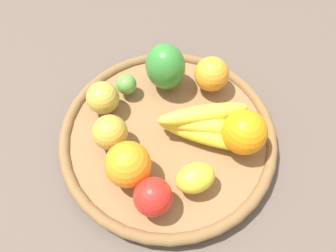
{
  "coord_description": "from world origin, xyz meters",
  "views": [
    {
      "loc": [
        0.18,
        -0.28,
        0.6
      ],
      "look_at": [
        0.0,
        0.0,
        0.06
      ],
      "focal_mm": 35.62,
      "sensor_mm": 36.0,
      "label": 1
    }
  ],
  "objects_px": {
    "orange_2": "(128,164)",
    "apple_1": "(110,132)",
    "apple_0": "(103,98)",
    "orange_1": "(212,74)",
    "apple_2": "(153,197)",
    "lime_0": "(126,84)",
    "orange_0": "(244,132)",
    "lemon_0": "(195,178)",
    "bell_pepper": "(165,67)",
    "banana_bunch": "(202,125)"
  },
  "relations": [
    {
      "from": "apple_1",
      "to": "orange_2",
      "type": "bearing_deg",
      "value": -28.46
    },
    {
      "from": "apple_1",
      "to": "banana_bunch",
      "type": "bearing_deg",
      "value": 38.3
    },
    {
      "from": "apple_1",
      "to": "bell_pepper",
      "type": "distance_m",
      "value": 0.18
    },
    {
      "from": "orange_2",
      "to": "apple_0",
      "type": "height_order",
      "value": "orange_2"
    },
    {
      "from": "banana_bunch",
      "to": "apple_0",
      "type": "distance_m",
      "value": 0.2
    },
    {
      "from": "bell_pepper",
      "to": "apple_2",
      "type": "distance_m",
      "value": 0.27
    },
    {
      "from": "orange_1",
      "to": "apple_2",
      "type": "xyz_separation_m",
      "value": [
        0.04,
        -0.28,
        -0.0
      ]
    },
    {
      "from": "orange_2",
      "to": "apple_1",
      "type": "distance_m",
      "value": 0.08
    },
    {
      "from": "apple_0",
      "to": "apple_1",
      "type": "bearing_deg",
      "value": -42.29
    },
    {
      "from": "orange_0",
      "to": "orange_2",
      "type": "xyz_separation_m",
      "value": [
        -0.14,
        -0.16,
        -0.0
      ]
    },
    {
      "from": "apple_2",
      "to": "orange_1",
      "type": "bearing_deg",
      "value": 98.73
    },
    {
      "from": "orange_0",
      "to": "apple_0",
      "type": "bearing_deg",
      "value": -165.05
    },
    {
      "from": "lemon_0",
      "to": "apple_0",
      "type": "xyz_separation_m",
      "value": [
        -0.24,
        0.05,
        0.01
      ]
    },
    {
      "from": "apple_0",
      "to": "apple_2",
      "type": "relative_size",
      "value": 0.98
    },
    {
      "from": "lemon_0",
      "to": "orange_1",
      "type": "relative_size",
      "value": 0.98
    },
    {
      "from": "lemon_0",
      "to": "apple_0",
      "type": "bearing_deg",
      "value": 168.95
    },
    {
      "from": "apple_2",
      "to": "apple_0",
      "type": "bearing_deg",
      "value": 149.53
    },
    {
      "from": "apple_0",
      "to": "apple_2",
      "type": "height_order",
      "value": "apple_2"
    },
    {
      "from": "orange_0",
      "to": "apple_1",
      "type": "height_order",
      "value": "orange_0"
    },
    {
      "from": "apple_1",
      "to": "apple_0",
      "type": "bearing_deg",
      "value": 137.71
    },
    {
      "from": "orange_2",
      "to": "orange_1",
      "type": "distance_m",
      "value": 0.26
    },
    {
      "from": "lemon_0",
      "to": "lime_0",
      "type": "height_order",
      "value": "lemon_0"
    },
    {
      "from": "lemon_0",
      "to": "bell_pepper",
      "type": "distance_m",
      "value": 0.24
    },
    {
      "from": "orange_2",
      "to": "bell_pepper",
      "type": "height_order",
      "value": "bell_pepper"
    },
    {
      "from": "apple_2",
      "to": "orange_2",
      "type": "bearing_deg",
      "value": 161.04
    },
    {
      "from": "apple_1",
      "to": "banana_bunch",
      "type": "xyz_separation_m",
      "value": [
        0.13,
        0.11,
        -0.0
      ]
    },
    {
      "from": "orange_2",
      "to": "lime_0",
      "type": "xyz_separation_m",
      "value": [
        -0.12,
        0.15,
        -0.02
      ]
    },
    {
      "from": "lime_0",
      "to": "apple_1",
      "type": "bearing_deg",
      "value": -67.34
    },
    {
      "from": "apple_1",
      "to": "banana_bunch",
      "type": "relative_size",
      "value": 0.37
    },
    {
      "from": "lime_0",
      "to": "banana_bunch",
      "type": "bearing_deg",
      "value": -2.21
    },
    {
      "from": "banana_bunch",
      "to": "orange_2",
      "type": "bearing_deg",
      "value": -114.82
    },
    {
      "from": "orange_0",
      "to": "apple_1",
      "type": "bearing_deg",
      "value": -148.7
    },
    {
      "from": "orange_2",
      "to": "banana_bunch",
      "type": "bearing_deg",
      "value": 65.18
    },
    {
      "from": "banana_bunch",
      "to": "lime_0",
      "type": "xyz_separation_m",
      "value": [
        -0.18,
        0.01,
        -0.01
      ]
    },
    {
      "from": "bell_pepper",
      "to": "apple_2",
      "type": "relative_size",
      "value": 1.52
    },
    {
      "from": "orange_0",
      "to": "orange_1",
      "type": "distance_m",
      "value": 0.15
    },
    {
      "from": "banana_bunch",
      "to": "apple_2",
      "type": "relative_size",
      "value": 2.69
    },
    {
      "from": "lemon_0",
      "to": "apple_0",
      "type": "relative_size",
      "value": 1.08
    },
    {
      "from": "orange_2",
      "to": "bell_pepper",
      "type": "xyz_separation_m",
      "value": [
        -0.06,
        0.21,
        0.01
      ]
    },
    {
      "from": "orange_0",
      "to": "lemon_0",
      "type": "height_order",
      "value": "orange_0"
    },
    {
      "from": "orange_2",
      "to": "apple_2",
      "type": "distance_m",
      "value": 0.07
    },
    {
      "from": "lemon_0",
      "to": "orange_1",
      "type": "bearing_deg",
      "value": 111.75
    },
    {
      "from": "apple_1",
      "to": "lemon_0",
      "type": "xyz_separation_m",
      "value": [
        0.18,
        0.01,
        -0.01
      ]
    },
    {
      "from": "orange_1",
      "to": "apple_2",
      "type": "bearing_deg",
      "value": -81.27
    },
    {
      "from": "apple_1",
      "to": "apple_2",
      "type": "distance_m",
      "value": 0.15
    },
    {
      "from": "apple_1",
      "to": "lime_0",
      "type": "relative_size",
      "value": 1.57
    },
    {
      "from": "orange_0",
      "to": "orange_2",
      "type": "height_order",
      "value": "orange_0"
    },
    {
      "from": "apple_1",
      "to": "apple_0",
      "type": "relative_size",
      "value": 1.02
    },
    {
      "from": "orange_0",
      "to": "apple_0",
      "type": "xyz_separation_m",
      "value": [
        -0.27,
        -0.07,
        -0.01
      ]
    },
    {
      "from": "lime_0",
      "to": "lemon_0",
      "type": "bearing_deg",
      "value": -25.09
    }
  ]
}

